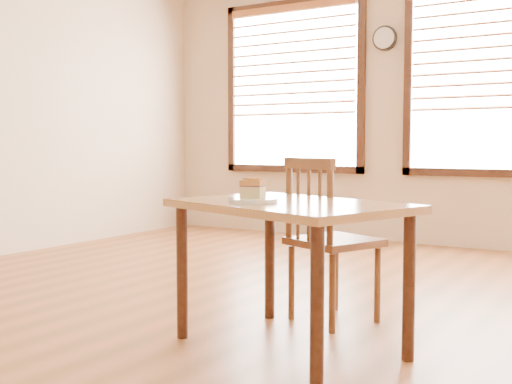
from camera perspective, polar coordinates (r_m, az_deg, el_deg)
ground at (r=3.20m, az=-1.30°, el=-14.63°), size 8.00×8.00×0.00m
window_left at (r=7.46m, az=3.30°, el=10.17°), size 1.76×0.10×1.96m
window_right at (r=6.69m, az=20.36°, el=10.61°), size 1.76×0.10×1.96m
wall_clock at (r=7.03m, az=11.36°, el=13.26°), size 0.26×0.05×0.26m
cafe_table_main at (r=3.22m, az=2.98°, el=-2.74°), size 1.32×1.08×0.75m
cafe_chair_main at (r=3.75m, az=6.50°, el=-4.15°), size 0.57×0.57×0.97m
plate at (r=3.18m, az=-0.29°, el=-0.76°), size 0.24×0.24×0.02m
cake_slice at (r=3.17m, az=-0.28°, el=0.39°), size 0.13×0.10×0.11m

